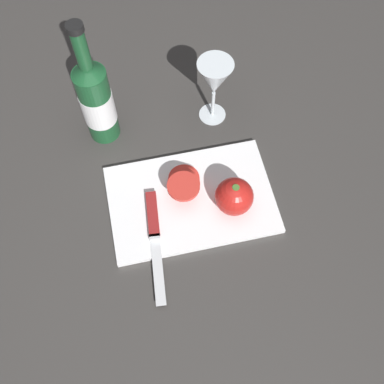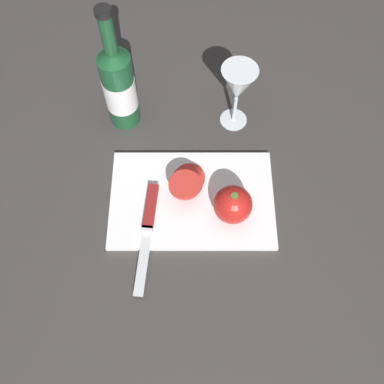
{
  "view_description": "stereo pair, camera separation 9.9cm",
  "coord_description": "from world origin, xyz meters",
  "px_view_note": "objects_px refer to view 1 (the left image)",
  "views": [
    {
      "loc": [
        -0.09,
        -0.46,
        0.93
      ],
      "look_at": [
        0.0,
        -0.02,
        0.04
      ],
      "focal_mm": 42.0,
      "sensor_mm": 36.0,
      "label": 1
    },
    {
      "loc": [
        0.0,
        -0.48,
        0.93
      ],
      "look_at": [
        0.0,
        -0.02,
        0.04
      ],
      "focal_mm": 42.0,
      "sensor_mm": 36.0,
      "label": 2
    }
  ],
  "objects_px": {
    "wine_glass": "(214,81)",
    "wine_bottle": "(96,101)",
    "whole_tomato": "(234,197)",
    "knife": "(154,224)",
    "tomato_slice_stack_near": "(184,182)"
  },
  "relations": [
    {
      "from": "wine_glass",
      "to": "wine_bottle",
      "type": "bearing_deg",
      "value": 178.68
    },
    {
      "from": "wine_bottle",
      "to": "whole_tomato",
      "type": "height_order",
      "value": "wine_bottle"
    },
    {
      "from": "wine_bottle",
      "to": "knife",
      "type": "height_order",
      "value": "wine_bottle"
    },
    {
      "from": "wine_bottle",
      "to": "tomato_slice_stack_near",
      "type": "bearing_deg",
      "value": -52.55
    },
    {
      "from": "wine_glass",
      "to": "knife",
      "type": "height_order",
      "value": "wine_glass"
    },
    {
      "from": "knife",
      "to": "wine_glass",
      "type": "bearing_deg",
      "value": 149.23
    },
    {
      "from": "tomato_slice_stack_near",
      "to": "wine_bottle",
      "type": "bearing_deg",
      "value": 127.45
    },
    {
      "from": "wine_bottle",
      "to": "wine_glass",
      "type": "distance_m",
      "value": 0.27
    },
    {
      "from": "whole_tomato",
      "to": "knife",
      "type": "distance_m",
      "value": 0.19
    },
    {
      "from": "wine_bottle",
      "to": "whole_tomato",
      "type": "xyz_separation_m",
      "value": [
        0.26,
        -0.27,
        -0.06
      ]
    },
    {
      "from": "whole_tomato",
      "to": "tomato_slice_stack_near",
      "type": "relative_size",
      "value": 0.75
    },
    {
      "from": "whole_tomato",
      "to": "knife",
      "type": "bearing_deg",
      "value": -176.78
    },
    {
      "from": "wine_bottle",
      "to": "tomato_slice_stack_near",
      "type": "relative_size",
      "value": 2.93
    },
    {
      "from": "wine_glass",
      "to": "whole_tomato",
      "type": "relative_size",
      "value": 2.1
    },
    {
      "from": "wine_glass",
      "to": "tomato_slice_stack_near",
      "type": "distance_m",
      "value": 0.25
    }
  ]
}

